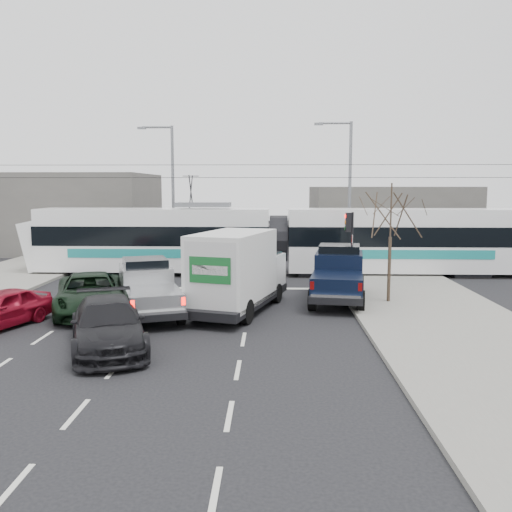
{
  "coord_description": "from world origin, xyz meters",
  "views": [
    {
      "loc": [
        2.61,
        -20.31,
        4.98
      ],
      "look_at": [
        1.89,
        4.6,
        1.8
      ],
      "focal_mm": 38.0,
      "sensor_mm": 36.0,
      "label": 1
    }
  ],
  "objects_px": {
    "street_lamp_far": "(170,185)",
    "tram": "(277,240)",
    "street_lamp_near": "(347,185)",
    "navy_pickup": "(338,274)",
    "silver_pickup": "(148,287)",
    "green_car": "(90,294)",
    "bare_tree": "(391,216)",
    "dark_car": "(108,325)",
    "box_truck": "(238,272)",
    "red_car": "(0,309)",
    "traffic_signal": "(350,233)"
  },
  "relations": [
    {
      "from": "box_truck",
      "to": "navy_pickup",
      "type": "relative_size",
      "value": 1.15
    },
    {
      "from": "red_car",
      "to": "tram",
      "type": "bearing_deg",
      "value": 70.16
    },
    {
      "from": "silver_pickup",
      "to": "navy_pickup",
      "type": "bearing_deg",
      "value": -1.27
    },
    {
      "from": "bare_tree",
      "to": "box_truck",
      "type": "height_order",
      "value": "bare_tree"
    },
    {
      "from": "tram",
      "to": "red_car",
      "type": "relative_size",
      "value": 6.77
    },
    {
      "from": "street_lamp_near",
      "to": "green_car",
      "type": "relative_size",
      "value": 1.6
    },
    {
      "from": "box_truck",
      "to": "bare_tree",
      "type": "bearing_deg",
      "value": 30.66
    },
    {
      "from": "street_lamp_far",
      "to": "navy_pickup",
      "type": "bearing_deg",
      "value": -52.61
    },
    {
      "from": "bare_tree",
      "to": "street_lamp_far",
      "type": "xyz_separation_m",
      "value": [
        -11.79,
        13.5,
        1.32
      ]
    },
    {
      "from": "navy_pickup",
      "to": "dark_car",
      "type": "xyz_separation_m",
      "value": [
        -7.99,
        -7.42,
        -0.42
      ]
    },
    {
      "from": "street_lamp_far",
      "to": "box_truck",
      "type": "height_order",
      "value": "street_lamp_far"
    },
    {
      "from": "bare_tree",
      "to": "silver_pickup",
      "type": "xyz_separation_m",
      "value": [
        -9.88,
        -1.84,
        -2.75
      ]
    },
    {
      "from": "navy_pickup",
      "to": "dark_car",
      "type": "bearing_deg",
      "value": -128.35
    },
    {
      "from": "red_car",
      "to": "box_truck",
      "type": "bearing_deg",
      "value": 37.43
    },
    {
      "from": "tram",
      "to": "silver_pickup",
      "type": "distance_m",
      "value": 11.17
    },
    {
      "from": "traffic_signal",
      "to": "silver_pickup",
      "type": "distance_m",
      "value": 10.66
    },
    {
      "from": "street_lamp_near",
      "to": "silver_pickup",
      "type": "bearing_deg",
      "value": -125.73
    },
    {
      "from": "street_lamp_far",
      "to": "tram",
      "type": "height_order",
      "value": "street_lamp_far"
    },
    {
      "from": "traffic_signal",
      "to": "box_truck",
      "type": "height_order",
      "value": "traffic_signal"
    },
    {
      "from": "navy_pickup",
      "to": "green_car",
      "type": "xyz_separation_m",
      "value": [
        -10.14,
        -2.67,
        -0.4
      ]
    },
    {
      "from": "tram",
      "to": "red_car",
      "type": "height_order",
      "value": "tram"
    },
    {
      "from": "traffic_signal",
      "to": "street_lamp_near",
      "type": "relative_size",
      "value": 0.4
    },
    {
      "from": "tram",
      "to": "green_car",
      "type": "height_order",
      "value": "tram"
    },
    {
      "from": "bare_tree",
      "to": "dark_car",
      "type": "bearing_deg",
      "value": -146.42
    },
    {
      "from": "street_lamp_near",
      "to": "red_car",
      "type": "xyz_separation_m",
      "value": [
        -14.36,
        -15.76,
        -4.42
      ]
    },
    {
      "from": "street_lamp_far",
      "to": "red_car",
      "type": "xyz_separation_m",
      "value": [
        -2.86,
        -17.76,
        -4.42
      ]
    },
    {
      "from": "navy_pickup",
      "to": "green_car",
      "type": "height_order",
      "value": "navy_pickup"
    },
    {
      "from": "bare_tree",
      "to": "box_truck",
      "type": "distance_m",
      "value": 6.87
    },
    {
      "from": "bare_tree",
      "to": "box_truck",
      "type": "xyz_separation_m",
      "value": [
        -6.33,
        -1.55,
        -2.19
      ]
    },
    {
      "from": "street_lamp_near",
      "to": "box_truck",
      "type": "xyz_separation_m",
      "value": [
        -6.04,
        -13.05,
        -3.51
      ]
    },
    {
      "from": "street_lamp_far",
      "to": "green_car",
      "type": "xyz_separation_m",
      "value": [
        -0.4,
        -15.41,
        -4.33
      ]
    },
    {
      "from": "green_car",
      "to": "dark_car",
      "type": "xyz_separation_m",
      "value": [
        2.15,
        -4.75,
        -0.01
      ]
    },
    {
      "from": "traffic_signal",
      "to": "green_car",
      "type": "bearing_deg",
      "value": -151.86
    },
    {
      "from": "dark_car",
      "to": "red_car",
      "type": "bearing_deg",
      "value": 132.91
    },
    {
      "from": "silver_pickup",
      "to": "dark_car",
      "type": "relative_size",
      "value": 1.16
    },
    {
      "from": "street_lamp_near",
      "to": "street_lamp_far",
      "type": "relative_size",
      "value": 1.0
    },
    {
      "from": "silver_pickup",
      "to": "green_car",
      "type": "xyz_separation_m",
      "value": [
        -2.3,
        -0.07,
        -0.26
      ]
    },
    {
      "from": "tram",
      "to": "navy_pickup",
      "type": "bearing_deg",
      "value": -69.9
    },
    {
      "from": "navy_pickup",
      "to": "red_car",
      "type": "xyz_separation_m",
      "value": [
        -12.6,
        -5.02,
        -0.49
      ]
    },
    {
      "from": "street_lamp_far",
      "to": "green_car",
      "type": "distance_m",
      "value": 16.02
    },
    {
      "from": "bare_tree",
      "to": "street_lamp_near",
      "type": "distance_m",
      "value": 11.58
    },
    {
      "from": "red_car",
      "to": "dark_car",
      "type": "bearing_deg",
      "value": -8.14
    },
    {
      "from": "tram",
      "to": "dark_car",
      "type": "distance_m",
      "value": 15.65
    },
    {
      "from": "street_lamp_far",
      "to": "silver_pickup",
      "type": "relative_size",
      "value": 1.48
    },
    {
      "from": "street_lamp_far",
      "to": "silver_pickup",
      "type": "distance_m",
      "value": 15.99
    },
    {
      "from": "bare_tree",
      "to": "street_lamp_far",
      "type": "bearing_deg",
      "value": 131.12
    },
    {
      "from": "street_lamp_near",
      "to": "green_car",
      "type": "distance_m",
      "value": 18.45
    },
    {
      "from": "traffic_signal",
      "to": "red_car",
      "type": "relative_size",
      "value": 0.89
    },
    {
      "from": "street_lamp_near",
      "to": "tram",
      "type": "xyz_separation_m",
      "value": [
        -4.37,
        -3.52,
        -3.13
      ]
    },
    {
      "from": "tram",
      "to": "silver_pickup",
      "type": "xyz_separation_m",
      "value": [
        -5.23,
        -9.82,
        -0.94
      ]
    }
  ]
}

